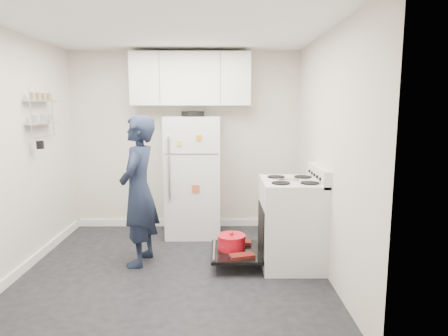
{
  "coord_description": "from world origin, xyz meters",
  "views": [
    {
      "loc": [
        0.51,
        -4.07,
        1.75
      ],
      "look_at": [
        0.54,
        0.38,
        1.05
      ],
      "focal_mm": 32.0,
      "sensor_mm": 36.0,
      "label": 1
    }
  ],
  "objects_px": {
    "electric_range": "(290,223)",
    "open_oven_door": "(234,247)",
    "person": "(139,191)",
    "refrigerator": "(194,176)"
  },
  "relations": [
    {
      "from": "electric_range",
      "to": "open_oven_door",
      "type": "xyz_separation_m",
      "value": [
        -0.61,
        0.02,
        -0.27
      ]
    },
    {
      "from": "electric_range",
      "to": "person",
      "type": "height_order",
      "value": "person"
    },
    {
      "from": "electric_range",
      "to": "refrigerator",
      "type": "height_order",
      "value": "refrigerator"
    },
    {
      "from": "open_oven_door",
      "to": "refrigerator",
      "type": "bearing_deg",
      "value": 115.48
    },
    {
      "from": "electric_range",
      "to": "person",
      "type": "relative_size",
      "value": 0.67
    },
    {
      "from": "open_oven_door",
      "to": "refrigerator",
      "type": "height_order",
      "value": "refrigerator"
    },
    {
      "from": "refrigerator",
      "to": "electric_range",
      "type": "bearing_deg",
      "value": -44.22
    },
    {
      "from": "open_oven_door",
      "to": "person",
      "type": "height_order",
      "value": "person"
    },
    {
      "from": "refrigerator",
      "to": "person",
      "type": "distance_m",
      "value": 1.17
    },
    {
      "from": "open_oven_door",
      "to": "person",
      "type": "xyz_separation_m",
      "value": [
        -1.04,
        0.04,
        0.63
      ]
    }
  ]
}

